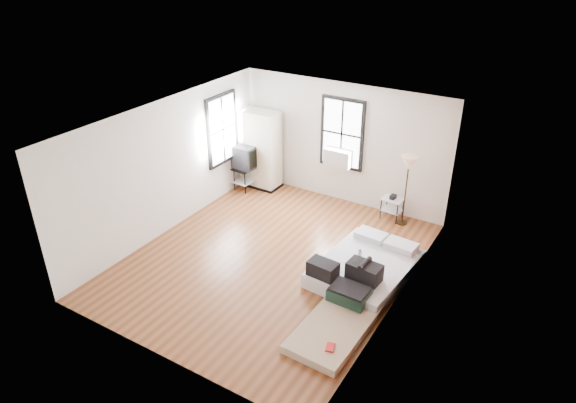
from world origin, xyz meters
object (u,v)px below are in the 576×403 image
Objects in this scene: mattress_main at (365,267)px; mattress_bare at (339,319)px; wardrobe at (261,150)px; floor_lamp at (409,167)px; side_table at (392,203)px; tv_stand at (248,157)px.

mattress_bare is at bearing -77.74° from mattress_main.
mattress_main is at bearing -29.21° from wardrobe.
mattress_bare is 1.15× the size of floor_lamp.
side_table is at bearing 166.12° from floor_lamp.
wardrobe reaches higher than tv_stand.
wardrobe reaches higher than mattress_bare.
floor_lamp reaches higher than side_table.
side_table reaches higher than mattress_bare.
side_table is at bearing 103.40° from mattress_main.
floor_lamp is (-0.25, 3.65, 1.23)m from mattress_bare.
side_table is 0.52× the size of tv_stand.
side_table is at bearing 2.29° from wardrobe.
tv_stand reaches higher than side_table.
tv_stand is at bearing 142.58° from mattress_bare.
mattress_main reaches higher than side_table.
wardrobe is at bearing 154.52° from mattress_main.
wardrobe is at bearing 180.00° from floor_lamp.
mattress_bare is 5.43m from wardrobe.
mattress_main is at bearing -22.67° from tv_stand.
tv_stand is (-3.96, 1.94, 0.63)m from mattress_main.
floor_lamp is (0.28, -0.07, 0.96)m from side_table.
wardrobe is 3.29× the size of side_table.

